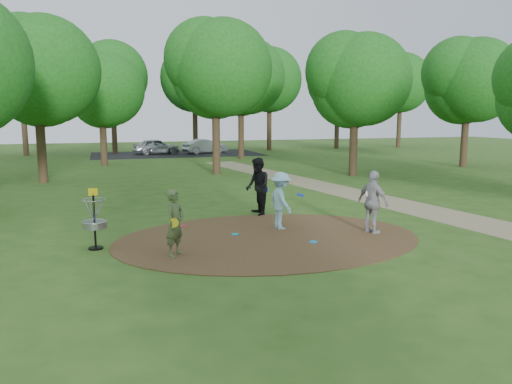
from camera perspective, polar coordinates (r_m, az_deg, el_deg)
name	(u,v)px	position (r m, az deg, el deg)	size (l,w,h in m)	color
ground	(269,238)	(13.62, 1.52, -5.32)	(100.00, 100.00, 0.00)	#2D5119
dirt_clearing	(269,238)	(13.62, 1.52, -5.28)	(8.40, 8.40, 0.02)	#47301C
footpath	(427,211)	(18.38, 18.94, -2.07)	(2.00, 40.00, 0.01)	#8C7A5B
parking_lot	(177,154)	(43.08, -9.04, 4.32)	(14.00, 8.00, 0.01)	black
player_observer_with_disc	(175,223)	(11.96, -9.25, -3.49)	(0.67, 0.69, 1.60)	#556A3D
player_throwing_with_disc	(281,201)	(14.58, 2.88, -1.00)	(1.12, 1.14, 1.68)	#93CBDC
player_walking_with_disc	(258,186)	(16.61, 0.19, 0.64)	(0.74, 0.94, 1.92)	black
player_waiting_with_disc	(373,202)	(14.36, 13.23, -1.15)	(0.74, 1.14, 1.80)	#9A999C
disc_ground_cyan	(235,234)	(13.97, -2.41, -4.84)	(0.22, 0.22, 0.02)	#17A3BA
disc_ground_blue	(313,242)	(13.22, 6.57, -5.68)	(0.22, 0.22, 0.02)	#0D97E1
disc_ground_red	(182,226)	(15.14, -8.46, -3.86)	(0.22, 0.22, 0.02)	red
car_left	(156,146)	(43.02, -11.31, 5.12)	(1.55, 3.85, 1.31)	#A7AAAF
car_right	(205,146)	(43.27, -5.85, 5.22)	(1.31, 3.75, 1.23)	#B3B5BC
disc_golf_basket	(94,215)	(13.02, -18.01, -2.48)	(0.63, 0.63, 1.54)	black
tree_ring	(269,70)	(21.09, 1.46, 13.77)	(36.67, 45.65, 8.75)	#332316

